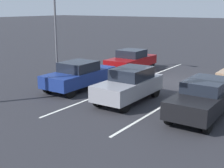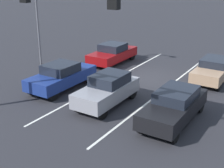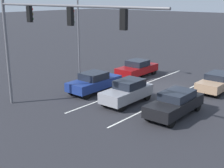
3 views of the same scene
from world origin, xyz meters
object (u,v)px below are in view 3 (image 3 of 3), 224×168
at_px(car_black_leftlane_front, 175,103).
at_px(car_navy_rightlane_front, 94,82).
at_px(car_tan_leftlane_second, 218,81).
at_px(car_gray_midlane_front, 127,92).
at_px(car_maroon_rightlane_second, 137,68).
at_px(traffic_signal_gantry, 43,29).
at_px(street_lamp_right_shoulder, 80,26).

distance_m(car_black_leftlane_front, car_navy_rightlane_front, 7.33).
bearing_deg(car_tan_leftlane_second, car_black_leftlane_front, 90.04).
height_order(car_gray_midlane_front, car_maroon_rightlane_second, car_gray_midlane_front).
xyz_separation_m(car_gray_midlane_front, traffic_signal_gantry, (2.26, 5.16, 4.59)).
distance_m(car_navy_rightlane_front, car_tan_leftlane_second, 9.77).
bearing_deg(street_lamp_right_shoulder, car_tan_leftlane_second, -159.98).
xyz_separation_m(car_black_leftlane_front, car_tan_leftlane_second, (0.00, -6.97, -0.07)).
height_order(car_tan_leftlane_second, traffic_signal_gantry, traffic_signal_gantry).
bearing_deg(traffic_signal_gantry, car_black_leftlane_front, -138.98).
bearing_deg(car_tan_leftlane_second, car_maroon_rightlane_second, 2.22).
height_order(car_black_leftlane_front, car_tan_leftlane_second, car_black_leftlane_front).
distance_m(car_black_leftlane_front, car_gray_midlane_front, 3.71).
bearing_deg(car_navy_rightlane_front, car_tan_leftlane_second, -138.43).
relative_size(car_navy_rightlane_front, car_tan_leftlane_second, 0.97).
height_order(car_maroon_rightlane_second, traffic_signal_gantry, traffic_signal_gantry).
xyz_separation_m(car_navy_rightlane_front, car_maroon_rightlane_second, (0.28, -6.19, -0.03)).
relative_size(car_black_leftlane_front, car_navy_rightlane_front, 1.02).
relative_size(car_tan_leftlane_second, traffic_signal_gantry, 0.39).
bearing_deg(car_black_leftlane_front, car_gray_midlane_front, 0.36).
relative_size(car_black_leftlane_front, car_tan_leftlane_second, 0.98).
bearing_deg(car_maroon_rightlane_second, car_gray_midlane_front, 120.13).
bearing_deg(car_gray_midlane_front, traffic_signal_gantry, 66.38).
bearing_deg(street_lamp_right_shoulder, car_gray_midlane_front, 158.68).
bearing_deg(car_tan_leftlane_second, car_gray_midlane_front, 62.12).
xyz_separation_m(car_navy_rightlane_front, traffic_signal_gantry, (-1.35, 5.68, 4.64)).
height_order(car_navy_rightlane_front, street_lamp_right_shoulder, street_lamp_right_shoulder).
height_order(car_gray_midlane_front, street_lamp_right_shoulder, street_lamp_right_shoulder).
bearing_deg(street_lamp_right_shoulder, traffic_signal_gantry, 122.88).
relative_size(car_black_leftlane_front, car_maroon_rightlane_second, 1.05).
bearing_deg(traffic_signal_gantry, car_gray_midlane_front, -113.62).
distance_m(car_gray_midlane_front, traffic_signal_gantry, 7.27).
bearing_deg(car_maroon_rightlane_second, car_navy_rightlane_front, 92.60).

